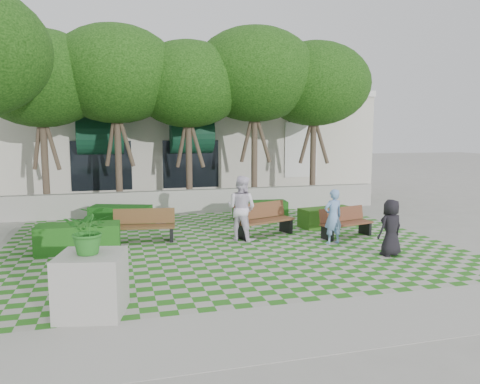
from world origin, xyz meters
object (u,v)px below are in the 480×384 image
object	(u,v)px
hedge_midright	(260,210)
hedge_west	(79,238)
bench_mid	(263,220)
bench_east	(345,223)
person_blue	(333,217)
hedge_east	(326,217)
hedge_midleft	(121,216)
bench_west	(144,226)
planter_front	(91,271)
person_white	(241,208)
person_dark	(391,228)

from	to	relation	value
hedge_midright	hedge_west	size ratio (longest dim) A/B	0.90
bench_mid	hedge_west	world-z (taller)	bench_mid
bench_east	person_blue	distance (m)	1.07
hedge_east	hedge_west	bearing A→B (deg)	-170.86
hedge_midleft	person_blue	size ratio (longest dim) A/B	1.27
hedge_midright	bench_mid	bearing A→B (deg)	-105.35
bench_west	planter_front	distance (m)	5.40
planter_front	hedge_west	bearing A→B (deg)	96.44
planter_front	person_blue	distance (m)	7.26
planter_front	person_white	distance (m)	6.12
hedge_midleft	person_blue	xyz separation A→B (m)	(5.71, -4.00, 0.43)
hedge_east	person_white	xyz separation A→B (m)	(-3.21, -1.06, 0.62)
bench_mid	hedge_midleft	bearing A→B (deg)	128.62
bench_west	planter_front	xyz separation A→B (m)	(-1.23, -5.25, 0.34)
planter_front	person_blue	xyz separation A→B (m)	(6.33, 3.55, -0.01)
bench_west	hedge_midleft	bearing A→B (deg)	112.65
bench_east	hedge_midright	bearing A→B (deg)	102.55
planter_front	person_dark	xyz separation A→B (m)	(7.17, 2.00, -0.06)
hedge_midleft	hedge_midright	bearing A→B (deg)	-0.83
bench_west	person_white	size ratio (longest dim) A/B	0.97
hedge_east	planter_front	bearing A→B (deg)	-141.50
person_blue	person_dark	world-z (taller)	person_blue
bench_east	person_dark	bearing A→B (deg)	-101.86
bench_east	bench_mid	size ratio (longest dim) A/B	0.89
hedge_west	person_white	world-z (taller)	person_white
hedge_west	hedge_midleft	bearing A→B (deg)	69.77
hedge_east	person_white	world-z (taller)	person_white
bench_east	person_blue	world-z (taller)	person_blue
person_white	person_blue	bearing A→B (deg)	-161.20
hedge_west	person_dark	xyz separation A→B (m)	(7.68, -2.47, 0.36)
bench_east	hedge_midright	xyz separation A→B (m)	(-1.64, 3.25, -0.09)
bench_east	planter_front	size ratio (longest dim) A/B	0.91
hedge_east	person_dark	distance (m)	3.73
hedge_east	hedge_midleft	bearing A→B (deg)	164.42
hedge_midright	person_blue	size ratio (longest dim) A/B	1.22
bench_mid	person_white	bearing A→B (deg)	-175.13
hedge_midleft	bench_mid	bearing A→B (deg)	-31.30
planter_front	person_dark	bearing A→B (deg)	15.61
bench_east	hedge_west	distance (m)	7.59
hedge_west	planter_front	size ratio (longest dim) A/B	1.10
hedge_east	person_white	size ratio (longest dim) A/B	0.96
bench_mid	person_white	distance (m)	0.99
planter_front	person_dark	world-z (taller)	planter_front
hedge_midright	hedge_midleft	xyz separation A→B (m)	(-4.82, 0.07, 0.01)
bench_west	hedge_west	xyz separation A→B (m)	(-1.74, -0.77, -0.08)
bench_mid	hedge_midright	bearing A→B (deg)	54.56
bench_mid	person_dark	bearing A→B (deg)	-71.52
bench_east	person_white	bearing A→B (deg)	157.88
planter_front	person_dark	size ratio (longest dim) A/B	1.33
bench_mid	person_white	xyz separation A→B (m)	(-0.80, -0.37, 0.46)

